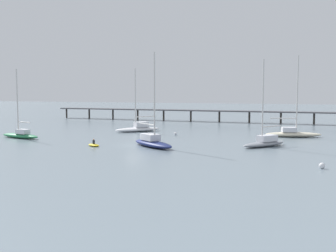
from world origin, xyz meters
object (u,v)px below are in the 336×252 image
at_px(sailboat_gray, 265,141).
at_px(sailboat_cream, 293,133).
at_px(sailboat_green, 20,134).
at_px(mooring_buoy_outer, 322,166).
at_px(mooring_buoy_near, 175,134).
at_px(pier, 267,108).
at_px(sailboat_navy, 152,141).
at_px(sailboat_white, 138,128).
at_px(dinghy_yellow, 94,145).

bearing_deg(sailboat_gray, sailboat_cream, 74.87).
bearing_deg(sailboat_green, mooring_buoy_outer, -15.02).
xyz_separation_m(mooring_buoy_near, mooring_buoy_outer, (24.34, -26.09, 0.05)).
relative_size(pier, sailboat_cream, 6.12).
bearing_deg(sailboat_cream, sailboat_navy, -135.02).
bearing_deg(mooring_buoy_near, sailboat_white, 157.05).
bearing_deg(pier, sailboat_cream, -77.15).
bearing_deg(sailboat_green, sailboat_cream, 20.13).
bearing_deg(mooring_buoy_near, sailboat_navy, -85.36).
bearing_deg(dinghy_yellow, sailboat_cream, 37.71).
height_order(sailboat_cream, mooring_buoy_outer, sailboat_cream).
distance_m(pier, sailboat_cream, 30.68).
height_order(mooring_buoy_near, mooring_buoy_outer, mooring_buoy_outer).
relative_size(dinghy_yellow, mooring_buoy_near, 4.97).
bearing_deg(mooring_buoy_outer, sailboat_gray, 114.78).
relative_size(sailboat_green, mooring_buoy_outer, 18.81).
distance_m(pier, sailboat_gray, 44.08).
xyz_separation_m(sailboat_cream, mooring_buoy_outer, (3.40, -29.73, -0.47)).
height_order(sailboat_green, mooring_buoy_near, sailboat_green).
xyz_separation_m(sailboat_cream, mooring_buoy_near, (-20.94, -3.64, -0.52)).
bearing_deg(sailboat_navy, sailboat_white, 117.58).
bearing_deg(dinghy_yellow, sailboat_green, 163.24).
relative_size(sailboat_navy, sailboat_green, 1.15).
distance_m(sailboat_gray, mooring_buoy_outer, 17.21).
bearing_deg(pier, mooring_buoy_outer, -80.28).
bearing_deg(sailboat_gray, sailboat_white, 151.35).
relative_size(sailboat_white, sailboat_cream, 0.88).
xyz_separation_m(pier, sailboat_white, (-23.21, -29.57, -3.13)).
distance_m(sailboat_white, mooring_buoy_outer, 44.84).
height_order(pier, sailboat_green, sailboat_green).
xyz_separation_m(dinghy_yellow, mooring_buoy_near, (7.28, 18.17, 0.06)).
relative_size(dinghy_yellow, mooring_buoy_outer, 4.21).
bearing_deg(sailboat_green, sailboat_white, 47.52).
distance_m(sailboat_gray, dinghy_yellow, 25.60).
relative_size(sailboat_navy, sailboat_white, 1.09).
distance_m(sailboat_white, mooring_buoy_near, 9.85).
relative_size(sailboat_gray, sailboat_white, 1.01).
xyz_separation_m(pier, sailboat_green, (-38.62, -46.40, -3.18)).
bearing_deg(dinghy_yellow, sailboat_gray, 17.52).
relative_size(pier, dinghy_yellow, 32.88).
relative_size(sailboat_white, dinghy_yellow, 4.71).
distance_m(dinghy_yellow, mooring_buoy_outer, 32.59).
bearing_deg(mooring_buoy_near, mooring_buoy_outer, -46.99).
height_order(sailboat_navy, mooring_buoy_outer, sailboat_navy).
relative_size(sailboat_green, mooring_buoy_near, 22.23).
height_order(sailboat_white, mooring_buoy_outer, sailboat_white).
relative_size(pier, sailboat_navy, 6.39).
distance_m(sailboat_navy, sailboat_cream, 27.77).
bearing_deg(dinghy_yellow, mooring_buoy_near, 68.18).
distance_m(pier, dinghy_yellow, 55.97).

